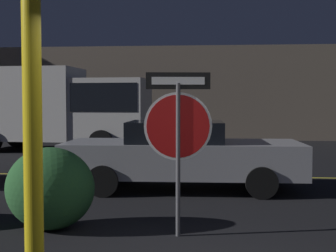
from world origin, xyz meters
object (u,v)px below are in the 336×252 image
at_px(stop_sign, 178,125).
at_px(hedge_bush_1, 50,188).
at_px(yellow_pole_left, 33,120).
at_px(passing_car_2, 182,154).
at_px(delivery_truck, 58,106).

height_order(stop_sign, hedge_bush_1, stop_sign).
xyz_separation_m(stop_sign, yellow_pole_left, (-1.06, -2.37, 0.15)).
height_order(passing_car_2, delivery_truck, delivery_truck).
relative_size(yellow_pole_left, passing_car_2, 0.67).
distance_m(hedge_bush_1, delivery_truck, 10.96).
height_order(stop_sign, yellow_pole_left, yellow_pole_left).
bearing_deg(delivery_truck, passing_car_2, 38.46).
bearing_deg(stop_sign, hedge_bush_1, 167.61).
bearing_deg(stop_sign, delivery_truck, 108.79).
xyz_separation_m(stop_sign, hedge_bush_1, (-1.80, 0.18, -0.91)).
xyz_separation_m(yellow_pole_left, passing_car_2, (0.93, 5.75, -0.91)).
relative_size(stop_sign, yellow_pole_left, 0.67).
distance_m(stop_sign, delivery_truck, 11.73).
bearing_deg(hedge_bush_1, yellow_pole_left, -73.88).
bearing_deg(yellow_pole_left, passing_car_2, 80.81).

